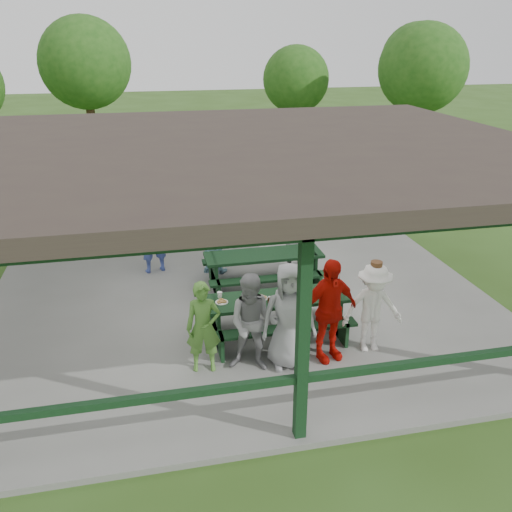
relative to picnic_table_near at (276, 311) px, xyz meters
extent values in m
plane|color=#2F4C17|center=(-0.34, 1.20, -0.57)|extent=(90.00, 90.00, 0.00)
cube|color=slate|center=(-0.34, 1.20, -0.52)|extent=(10.00, 8.00, 0.10)
cube|color=black|center=(-0.34, -2.60, 1.03)|extent=(0.15, 0.15, 3.00)
cube|color=black|center=(-5.14, 5.00, 1.03)|extent=(0.15, 0.15, 3.00)
cube|color=black|center=(-0.34, 5.00, 1.03)|extent=(0.15, 0.15, 3.00)
cube|color=black|center=(4.46, 5.00, 1.03)|extent=(0.15, 0.15, 3.00)
cube|color=black|center=(-2.74, -2.60, 0.43)|extent=(4.65, 0.10, 0.10)
cube|color=black|center=(2.06, -2.60, 0.43)|extent=(4.65, 0.10, 0.10)
cube|color=black|center=(-2.74, 5.00, 0.43)|extent=(4.65, 0.10, 0.10)
cube|color=black|center=(2.06, 5.00, 0.43)|extent=(4.65, 0.10, 0.10)
cube|color=black|center=(-0.34, -2.60, 2.43)|extent=(9.80, 0.15, 0.20)
cube|color=black|center=(-0.34, 5.00, 2.43)|extent=(9.80, 0.15, 0.20)
cube|color=#312724|center=(-0.34, 1.20, 2.65)|extent=(10.60, 8.60, 0.24)
cube|color=black|center=(0.00, 0.00, 0.25)|extent=(2.50, 0.75, 0.06)
cube|color=black|center=(0.00, -0.56, -0.05)|extent=(2.50, 0.28, 0.05)
cube|color=black|center=(0.00, 0.55, -0.05)|extent=(2.50, 0.28, 0.05)
cube|color=black|center=(-1.07, 0.00, -0.10)|extent=(0.06, 0.70, 0.75)
cube|color=black|center=(1.07, 0.00, -0.10)|extent=(0.06, 0.70, 0.75)
cube|color=black|center=(-1.07, 0.00, -0.25)|extent=(0.06, 1.39, 0.45)
cube|color=black|center=(1.07, 0.00, -0.25)|extent=(0.06, 1.39, 0.45)
cube|color=black|center=(0.23, 2.00, 0.25)|extent=(2.45, 0.75, 0.06)
cube|color=black|center=(0.23, 1.44, -0.05)|extent=(2.45, 0.28, 0.05)
cube|color=black|center=(0.23, 2.55, -0.05)|extent=(2.45, 0.28, 0.05)
cube|color=black|center=(-0.81, 2.00, -0.10)|extent=(0.06, 0.70, 0.75)
cube|color=black|center=(1.27, 2.00, -0.10)|extent=(0.06, 0.70, 0.75)
cube|color=black|center=(-0.81, 2.00, -0.25)|extent=(0.06, 1.39, 0.45)
cube|color=black|center=(1.27, 2.00, -0.25)|extent=(0.06, 1.39, 0.45)
cylinder|color=white|center=(-0.97, 0.00, 0.28)|extent=(0.22, 0.22, 0.01)
torus|color=olive|center=(-1.01, -0.02, 0.31)|extent=(0.10, 0.10, 0.03)
torus|color=olive|center=(-0.93, -0.02, 0.31)|extent=(0.10, 0.10, 0.03)
torus|color=olive|center=(-0.97, 0.04, 0.31)|extent=(0.10, 0.10, 0.03)
cylinder|color=white|center=(-0.27, 0.00, 0.28)|extent=(0.22, 0.22, 0.01)
torus|color=olive|center=(-0.31, -0.02, 0.31)|extent=(0.10, 0.10, 0.03)
torus|color=olive|center=(-0.23, -0.02, 0.31)|extent=(0.10, 0.10, 0.03)
torus|color=olive|center=(-0.27, 0.04, 0.31)|extent=(0.10, 0.10, 0.03)
cylinder|color=white|center=(0.40, 0.00, 0.28)|extent=(0.22, 0.22, 0.01)
torus|color=olive|center=(0.36, -0.02, 0.31)|extent=(0.10, 0.10, 0.03)
torus|color=olive|center=(0.44, -0.02, 0.31)|extent=(0.10, 0.10, 0.03)
torus|color=olive|center=(0.40, 0.04, 0.31)|extent=(0.10, 0.10, 0.03)
cylinder|color=white|center=(1.07, 0.00, 0.28)|extent=(0.22, 0.22, 0.01)
torus|color=olive|center=(1.03, -0.02, 0.31)|extent=(0.10, 0.10, 0.03)
torus|color=olive|center=(1.11, -0.02, 0.31)|extent=(0.10, 0.10, 0.03)
torus|color=olive|center=(1.07, 0.04, 0.31)|extent=(0.10, 0.10, 0.03)
cylinder|color=#381E0F|center=(-1.17, -0.18, 0.33)|extent=(0.06, 0.06, 0.10)
cylinder|color=#381E0F|center=(-0.18, -0.18, 0.33)|extent=(0.06, 0.06, 0.10)
cylinder|color=#381E0F|center=(0.25, -0.18, 0.33)|extent=(0.06, 0.06, 0.10)
cylinder|color=#381E0F|center=(1.03, -0.18, 0.33)|extent=(0.06, 0.06, 0.10)
cone|color=white|center=(-0.97, 0.20, 0.33)|extent=(0.09, 0.09, 0.10)
cone|color=white|center=(0.16, 0.20, 0.33)|extent=(0.09, 0.09, 0.10)
cone|color=white|center=(0.59, 0.20, 0.33)|extent=(0.09, 0.09, 0.10)
cone|color=white|center=(1.04, 0.20, 0.33)|extent=(0.09, 0.09, 0.10)
imported|color=#4F8732|center=(-1.38, -0.78, 0.28)|extent=(0.59, 0.42, 1.51)
imported|color=gray|center=(-0.62, -0.93, 0.34)|extent=(0.95, 0.84, 1.63)
imported|color=gray|center=(-0.05, -0.95, 0.41)|extent=(0.92, 0.65, 1.77)
imported|color=red|center=(0.63, -0.89, 0.41)|extent=(1.11, 0.66, 1.76)
imported|color=white|center=(1.44, -0.80, 0.31)|extent=(1.07, 0.69, 1.57)
cylinder|color=brown|center=(1.44, -0.80, 1.03)|extent=(0.35, 0.35, 0.02)
cylinder|color=brown|center=(1.44, -0.80, 1.09)|extent=(0.21, 0.21, 0.11)
imported|color=#7EB1C3|center=(-0.68, 2.98, 0.26)|extent=(1.41, 0.93, 1.46)
imported|color=#3C4D9D|center=(-2.00, 3.30, 0.43)|extent=(0.75, 0.60, 1.80)
imported|color=#9A9A9D|center=(1.03, 2.93, 0.24)|extent=(0.83, 0.74, 1.42)
imported|color=silver|center=(1.44, 10.30, 0.23)|extent=(6.04, 3.36, 1.60)
cube|color=#1A4C90|center=(-1.60, 8.15, 0.21)|extent=(2.76, 1.39, 0.12)
cube|color=#1A4C90|center=(-1.60, 7.46, 0.46)|extent=(2.75, 0.07, 0.39)
cube|color=#1A4C90|center=(-1.60, 8.84, 0.46)|extent=(2.75, 0.07, 0.39)
cube|color=#1A4C90|center=(-2.98, 8.16, 0.46)|extent=(0.06, 1.38, 0.39)
cube|color=#1A4C90|center=(-0.22, 8.15, 0.46)|extent=(0.06, 1.38, 0.39)
cylinder|color=black|center=(-2.49, 7.42, -0.20)|extent=(0.75, 0.18, 0.75)
cylinder|color=yellow|center=(-2.49, 7.42, -0.20)|extent=(0.28, 0.22, 0.28)
cylinder|color=black|center=(-2.48, 8.89, -0.20)|extent=(0.75, 0.18, 0.75)
cylinder|color=yellow|center=(-2.48, 8.89, -0.20)|extent=(0.28, 0.22, 0.28)
cylinder|color=black|center=(-0.72, 7.41, -0.20)|extent=(0.75, 0.18, 0.75)
cylinder|color=yellow|center=(-0.72, 7.41, -0.20)|extent=(0.28, 0.22, 0.28)
cylinder|color=black|center=(-0.71, 8.89, -0.20)|extent=(0.75, 0.18, 0.75)
cylinder|color=yellow|center=(-0.71, 8.89, -0.20)|extent=(0.28, 0.22, 0.28)
cube|color=#1A4C90|center=(0.27, 8.15, 0.12)|extent=(0.98, 0.08, 0.08)
cone|color=#F2590C|center=(-3.03, 8.16, 0.56)|extent=(0.02, 0.39, 0.39)
cylinder|color=#321D14|center=(-4.01, 16.38, 0.89)|extent=(0.36, 0.36, 2.92)
sphere|color=#1E4D14|center=(-4.01, 16.38, 3.40)|extent=(3.73, 3.73, 3.73)
cylinder|color=#321D14|center=(5.07, 16.53, 0.59)|extent=(0.36, 0.36, 2.33)
sphere|color=#1E4D14|center=(5.07, 16.53, 2.60)|extent=(2.98, 2.98, 2.98)
cylinder|color=#321D14|center=(9.34, 12.96, 0.82)|extent=(0.36, 0.36, 2.79)
sphere|color=#1E4D14|center=(9.34, 12.96, 3.22)|extent=(3.57, 3.57, 3.57)
cylinder|color=#321D14|center=(12.13, 18.81, 0.85)|extent=(0.36, 0.36, 2.84)
sphere|color=#1E4D14|center=(12.13, 18.81, 3.29)|extent=(3.64, 3.64, 3.64)
camera|label=1|loc=(-2.14, -8.16, 4.53)|focal=38.00mm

